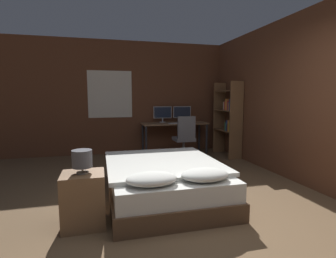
{
  "coord_description": "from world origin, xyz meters",
  "views": [
    {
      "loc": [
        -1.17,
        -2.1,
        1.38
      ],
      "look_at": [
        0.11,
        2.81,
        0.75
      ],
      "focal_mm": 28.0,
      "sensor_mm": 36.0,
      "label": 1
    }
  ],
  "objects_px": {
    "keyboard": "(177,123)",
    "office_chair": "(184,143)",
    "nightstand": "(84,200)",
    "monitor_left": "(163,113)",
    "computer_mouse": "(188,123)",
    "desk": "(175,127)",
    "bedside_lamp": "(82,159)",
    "monitor_right": "(182,113)",
    "bed": "(164,180)",
    "bookshelf": "(229,115)"
  },
  "relations": [
    {
      "from": "bed",
      "to": "keyboard",
      "type": "distance_m",
      "value": 2.77
    },
    {
      "from": "monitor_right",
      "to": "office_chair",
      "type": "height_order",
      "value": "monitor_right"
    },
    {
      "from": "monitor_left",
      "to": "bookshelf",
      "type": "height_order",
      "value": "bookshelf"
    },
    {
      "from": "monitor_left",
      "to": "office_chair",
      "type": "relative_size",
      "value": 0.47
    },
    {
      "from": "monitor_left",
      "to": "keyboard",
      "type": "relative_size",
      "value": 1.16
    },
    {
      "from": "bed",
      "to": "bedside_lamp",
      "type": "relative_size",
      "value": 7.74
    },
    {
      "from": "monitor_right",
      "to": "bookshelf",
      "type": "relative_size",
      "value": 0.27
    },
    {
      "from": "keyboard",
      "to": "monitor_right",
      "type": "bearing_deg",
      "value": 56.71
    },
    {
      "from": "nightstand",
      "to": "monitor_right",
      "type": "distance_m",
      "value": 4.16
    },
    {
      "from": "monitor_right",
      "to": "computer_mouse",
      "type": "relative_size",
      "value": 6.49
    },
    {
      "from": "bedside_lamp",
      "to": "computer_mouse",
      "type": "bearing_deg",
      "value": 54.19
    },
    {
      "from": "bedside_lamp",
      "to": "monitor_right",
      "type": "height_order",
      "value": "monitor_right"
    },
    {
      "from": "nightstand",
      "to": "monitor_left",
      "type": "relative_size",
      "value": 1.28
    },
    {
      "from": "desk",
      "to": "bookshelf",
      "type": "distance_m",
      "value": 1.33
    },
    {
      "from": "computer_mouse",
      "to": "keyboard",
      "type": "bearing_deg",
      "value": 180.0
    },
    {
      "from": "bed",
      "to": "desk",
      "type": "height_order",
      "value": "desk"
    },
    {
      "from": "bedside_lamp",
      "to": "computer_mouse",
      "type": "xyz_separation_m",
      "value": [
        2.23,
        3.08,
        0.03
      ]
    },
    {
      "from": "nightstand",
      "to": "bedside_lamp",
      "type": "bearing_deg",
      "value": 0.0
    },
    {
      "from": "monitor_right",
      "to": "bedside_lamp",
      "type": "bearing_deg",
      "value": -122.3
    },
    {
      "from": "keyboard",
      "to": "computer_mouse",
      "type": "bearing_deg",
      "value": 0.0
    },
    {
      "from": "bedside_lamp",
      "to": "keyboard",
      "type": "relative_size",
      "value": 0.63
    },
    {
      "from": "bed",
      "to": "bookshelf",
      "type": "bearing_deg",
      "value": 45.67
    },
    {
      "from": "bed",
      "to": "computer_mouse",
      "type": "distance_m",
      "value": 2.88
    },
    {
      "from": "office_chair",
      "to": "monitor_right",
      "type": "bearing_deg",
      "value": 75.62
    },
    {
      "from": "office_chair",
      "to": "nightstand",
      "type": "bearing_deg",
      "value": -127.55
    },
    {
      "from": "keyboard",
      "to": "office_chair",
      "type": "distance_m",
      "value": 0.66
    },
    {
      "from": "bed",
      "to": "bedside_lamp",
      "type": "xyz_separation_m",
      "value": [
        -1.01,
        -0.53,
        0.48
      ]
    },
    {
      "from": "office_chair",
      "to": "bookshelf",
      "type": "relative_size",
      "value": 0.57
    },
    {
      "from": "monitor_left",
      "to": "monitor_right",
      "type": "distance_m",
      "value": 0.5
    },
    {
      "from": "monitor_right",
      "to": "office_chair",
      "type": "xyz_separation_m",
      "value": [
        -0.24,
        -0.92,
        -0.59
      ]
    },
    {
      "from": "bedside_lamp",
      "to": "office_chair",
      "type": "xyz_separation_m",
      "value": [
        1.95,
        2.54,
        -0.35
      ]
    },
    {
      "from": "bed",
      "to": "monitor_left",
      "type": "bearing_deg",
      "value": 76.95
    },
    {
      "from": "desk",
      "to": "keyboard",
      "type": "distance_m",
      "value": 0.21
    },
    {
      "from": "desk",
      "to": "computer_mouse",
      "type": "relative_size",
      "value": 22.6
    },
    {
      "from": "keyboard",
      "to": "office_chair",
      "type": "height_order",
      "value": "office_chair"
    },
    {
      "from": "computer_mouse",
      "to": "bedside_lamp",
      "type": "bearing_deg",
      "value": -125.81
    },
    {
      "from": "bed",
      "to": "computer_mouse",
      "type": "relative_size",
      "value": 27.28
    },
    {
      "from": "keyboard",
      "to": "desk",
      "type": "bearing_deg",
      "value": 90.0
    },
    {
      "from": "monitor_left",
      "to": "computer_mouse",
      "type": "xyz_separation_m",
      "value": [
        0.54,
        -0.38,
        -0.21
      ]
    },
    {
      "from": "desk",
      "to": "keyboard",
      "type": "relative_size",
      "value": 4.05
    },
    {
      "from": "nightstand",
      "to": "desk",
      "type": "height_order",
      "value": "desk"
    },
    {
      "from": "bedside_lamp",
      "to": "monitor_right",
      "type": "distance_m",
      "value": 4.11
    },
    {
      "from": "monitor_right",
      "to": "computer_mouse",
      "type": "xyz_separation_m",
      "value": [
        0.03,
        -0.38,
        -0.21
      ]
    },
    {
      "from": "bed",
      "to": "desk",
      "type": "distance_m",
      "value": 2.93
    },
    {
      "from": "desk",
      "to": "bedside_lamp",
      "type": "bearing_deg",
      "value": -120.65
    },
    {
      "from": "bed",
      "to": "monitor_left",
      "type": "xyz_separation_m",
      "value": [
        0.68,
        2.94,
        0.72
      ]
    },
    {
      "from": "bed",
      "to": "bedside_lamp",
      "type": "height_order",
      "value": "bedside_lamp"
    },
    {
      "from": "monitor_left",
      "to": "keyboard",
      "type": "distance_m",
      "value": 0.51
    },
    {
      "from": "monitor_right",
      "to": "keyboard",
      "type": "relative_size",
      "value": 1.16
    },
    {
      "from": "nightstand",
      "to": "bedside_lamp",
      "type": "height_order",
      "value": "bedside_lamp"
    }
  ]
}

